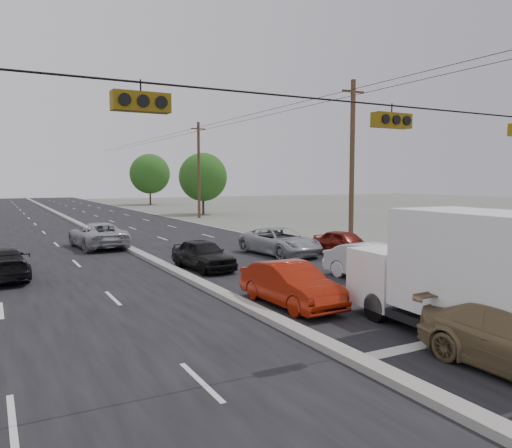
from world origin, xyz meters
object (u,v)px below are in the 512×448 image
object	(u,v)px
utility_pole_right_b	(352,162)
queue_car_c	(280,242)
box_truck	(467,274)
queue_car_e	(345,243)
queue_car_a	(203,255)
oncoming_far	(98,235)
utility_pole_right_c	(199,169)
oncoming_near	(0,264)
tree_right_far	(150,174)
queue_car_b	(374,263)
red_sedan	(291,285)
tree_right_mid	(203,177)

from	to	relation	value
utility_pole_right_b	queue_car_c	xyz separation A→B (m)	(-5.80, -1.24, -4.38)
box_truck	queue_car_c	size ratio (longest dim) A/B	1.27
utility_pole_right_b	queue_car_e	distance (m)	6.13
queue_car_a	oncoming_far	bearing A→B (deg)	100.40
utility_pole_right_b	utility_pole_right_c	xyz separation A→B (m)	(0.00, 25.00, 0.00)
utility_pole_right_c	oncoming_near	bearing A→B (deg)	-125.82
box_truck	utility_pole_right_c	bearing A→B (deg)	80.43
oncoming_near	oncoming_far	world-z (taller)	oncoming_far
tree_right_far	queue_car_c	bearing A→B (deg)	-99.39
box_truck	oncoming_far	size ratio (longest dim) A/B	1.22
box_truck	queue_car_b	distance (m)	7.42
utility_pole_right_b	red_sedan	world-z (taller)	utility_pole_right_b
queue_car_e	oncoming_near	xyz separation A→B (m)	(-16.30, 1.48, 0.00)
utility_pole_right_b	tree_right_mid	bearing A→B (deg)	85.24
queue_car_b	tree_right_mid	bearing A→B (deg)	70.46
tree_right_mid	box_truck	world-z (taller)	tree_right_mid
red_sedan	oncoming_near	xyz separation A→B (m)	(-8.10, 9.13, -0.02)
box_truck	queue_car_a	world-z (taller)	box_truck
utility_pole_right_c	red_sedan	distance (m)	37.68
queue_car_b	oncoming_far	xyz separation A→B (m)	(-7.86, 15.18, 0.02)
tree_right_mid	queue_car_a	xyz separation A→B (m)	(-13.60, -33.34, -3.66)
tree_right_far	utility_pole_right_c	bearing A→B (deg)	-96.65
queue_car_e	red_sedan	bearing A→B (deg)	-142.80
utility_pole_right_b	queue_car_a	distance (m)	12.41
queue_car_a	red_sedan	bearing A→B (deg)	-95.91
utility_pole_right_c	queue_car_e	distance (m)	28.58
queue_car_c	utility_pole_right_b	bearing A→B (deg)	5.75
utility_pole_right_c	red_sedan	bearing A→B (deg)	-107.26
box_truck	queue_car_b	size ratio (longest dim) A/B	1.49
utility_pole_right_c	oncoming_near	size ratio (longest dim) A/B	2.15
oncoming_near	queue_car_e	bearing A→B (deg)	170.35
queue_car_a	queue_car_b	size ratio (longest dim) A/B	0.90
utility_pole_right_c	queue_car_b	bearing A→B (deg)	-100.09
box_truck	queue_car_c	bearing A→B (deg)	80.40
box_truck	queue_car_a	distance (m)	12.56
queue_car_e	utility_pole_right_b	bearing A→B (deg)	40.99
tree_right_mid	oncoming_far	world-z (taller)	tree_right_mid
tree_right_far	queue_car_e	world-z (taller)	tree_right_far
queue_car_a	utility_pole_right_c	bearing A→B (deg)	62.71
utility_pole_right_c	oncoming_far	distance (m)	23.76
tree_right_mid	oncoming_near	bearing A→B (deg)	-124.47
oncoming_far	tree_right_mid	bearing A→B (deg)	-129.03
queue_car_c	oncoming_far	distance (m)	11.02
oncoming_near	box_truck	bearing A→B (deg)	121.44
queue_car_c	oncoming_near	bearing A→B (deg)	175.27
box_truck	queue_car_a	size ratio (longest dim) A/B	1.65
utility_pole_right_b	queue_car_c	distance (m)	7.38
utility_pole_right_b	tree_right_mid	world-z (taller)	utility_pole_right_b
queue_car_a	tree_right_mid	bearing A→B (deg)	61.90
utility_pole_right_c	tree_right_far	bearing A→B (deg)	83.35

